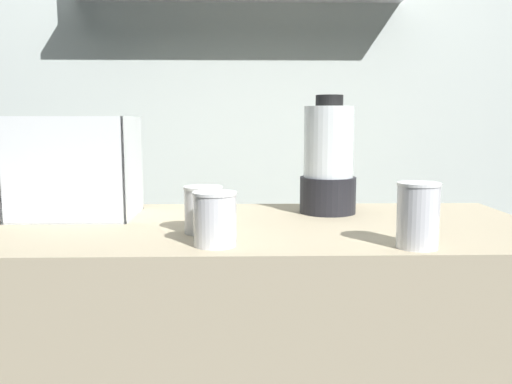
# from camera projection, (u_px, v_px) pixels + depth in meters

# --- Properties ---
(back_wall_unit) EXTENTS (2.60, 0.24, 2.50)m
(back_wall_unit) POSITION_uv_depth(u_px,v_px,m) (250.00, 91.00, 2.04)
(back_wall_unit) COLOR silver
(back_wall_unit) RESTS_ON ground_plane
(carrot_display_bin) EXTENTS (0.31, 0.24, 0.27)m
(carrot_display_bin) POSITION_uv_depth(u_px,v_px,m) (79.00, 185.00, 1.43)
(carrot_display_bin) COLOR white
(carrot_display_bin) RESTS_ON counter
(blender_pitcher) EXTENTS (0.15, 0.15, 0.32)m
(blender_pitcher) POSITION_uv_depth(u_px,v_px,m) (328.00, 162.00, 1.48)
(blender_pitcher) COLOR black
(blender_pitcher) RESTS_ON counter
(juice_cup_mango_far_left) EXTENTS (0.09, 0.09, 0.11)m
(juice_cup_mango_far_left) POSITION_uv_depth(u_px,v_px,m) (203.00, 213.00, 1.22)
(juice_cup_mango_far_left) COLOR white
(juice_cup_mango_far_left) RESTS_ON counter
(juice_cup_carrot_left) EXTENTS (0.09, 0.09, 0.11)m
(juice_cup_carrot_left) POSITION_uv_depth(u_px,v_px,m) (215.00, 221.00, 1.10)
(juice_cup_carrot_left) COLOR white
(juice_cup_carrot_left) RESTS_ON counter
(juice_cup_orange_middle) EXTENTS (0.09, 0.09, 0.13)m
(juice_cup_orange_middle) POSITION_uv_depth(u_px,v_px,m) (418.00, 218.00, 1.08)
(juice_cup_orange_middle) COLOR white
(juice_cup_orange_middle) RESTS_ON counter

